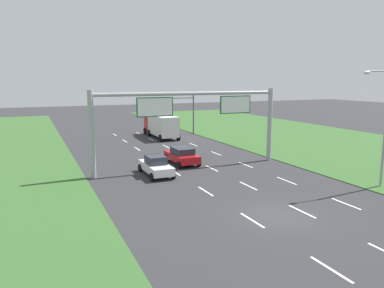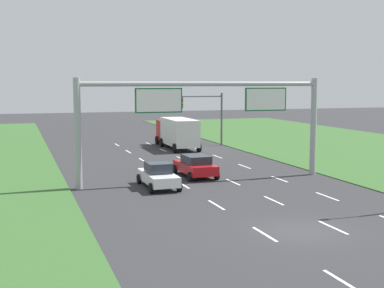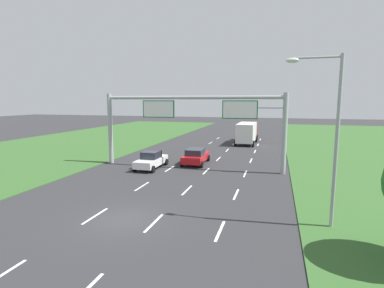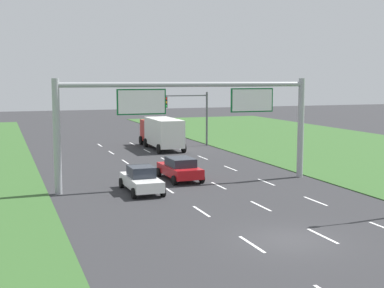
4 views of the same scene
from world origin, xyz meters
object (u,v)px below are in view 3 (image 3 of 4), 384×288
Objects in this scene: traffic_light_mast at (270,117)px; sign_gantry at (192,116)px; car_near_red at (196,156)px; box_truck at (247,132)px; street_lamp at (329,127)px; car_lead_silver at (151,160)px.

sign_gantry is at bearing -109.33° from traffic_light_mast.
box_truck is (3.55, 16.34, 0.89)m from car_near_red.
street_lamp is at bearing -47.74° from sign_gantry.
street_lamp reaches higher than car_near_red.
traffic_light_mast is at bearing 96.37° from street_lamp.
box_truck is 1.54× the size of traffic_light_mast.
car_lead_silver is 0.79× the size of traffic_light_mast.
traffic_light_mast reaches higher than car_lead_silver.
street_lamp is (3.35, -30.00, 1.21)m from traffic_light_mast.
box_truck is 1.01× the size of street_lamp.
street_lamp is at bearing -76.46° from box_truck.
sign_gantry is 3.08× the size of traffic_light_mast.
traffic_light_mast is (6.80, 17.09, 3.07)m from car_near_red.
sign_gantry reaches higher than box_truck.
car_lead_silver is 0.52× the size of street_lamp.
sign_gantry reaches higher than traffic_light_mast.
car_near_red is 0.80× the size of traffic_light_mast.
car_near_red is 16.96m from street_lamp.
box_truck is 0.50× the size of sign_gantry.
traffic_light_mast is at bearing 13.88° from box_truck.
sign_gantry is 14.88m from street_lamp.
car_near_red is 16.75m from box_truck.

